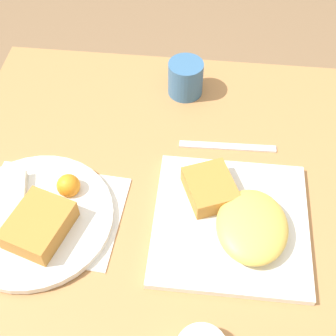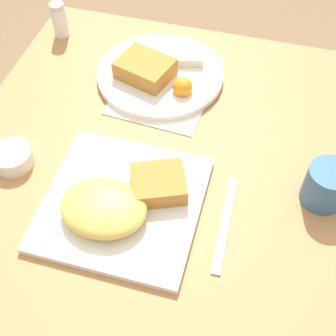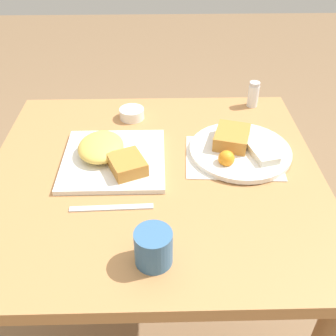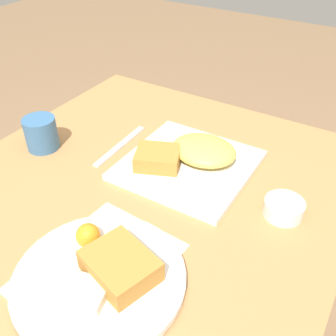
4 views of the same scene
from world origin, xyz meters
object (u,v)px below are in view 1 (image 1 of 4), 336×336
at_px(plate_oval_far, 35,217).
at_px(butter_knife, 228,146).
at_px(plate_square_near, 236,219).
at_px(coffee_mug, 186,78).

distance_m(plate_oval_far, butter_knife, 0.40).
height_order(plate_square_near, butter_knife, plate_square_near).
bearing_deg(coffee_mug, plate_square_near, -161.22).
bearing_deg(plate_oval_far, butter_knife, -57.26).
relative_size(plate_oval_far, butter_knife, 1.43).
distance_m(plate_square_near, butter_knife, 0.19).
height_order(plate_oval_far, butter_knife, plate_oval_far).
bearing_deg(plate_square_near, coffee_mug, 18.78).
relative_size(butter_knife, coffee_mug, 2.50).
relative_size(plate_oval_far, coffee_mug, 3.57).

